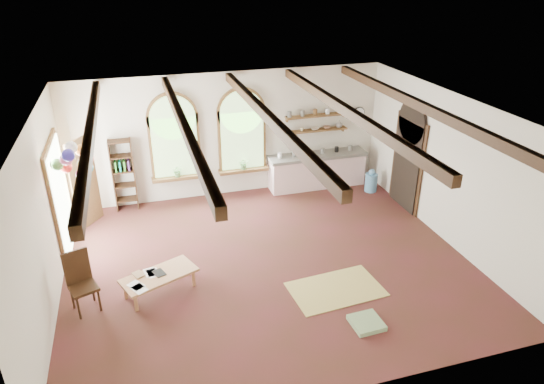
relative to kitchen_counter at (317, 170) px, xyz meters
name	(u,v)px	position (x,y,z in m)	size (l,w,h in m)	color
floor	(268,262)	(-2.30, -3.20, -0.48)	(8.00, 8.00, 0.00)	#542223
ceiling_beams	(268,116)	(-2.30, -3.20, 2.62)	(6.20, 6.80, 0.18)	#3B2512
window_left	(174,140)	(-3.70, 0.23, 1.16)	(1.30, 0.28, 2.20)	brown
window_right	(242,134)	(-2.00, 0.23, 1.16)	(1.30, 0.28, 2.20)	brown
left_doorway	(61,199)	(-6.25, -1.40, 0.67)	(0.10, 1.90, 2.50)	brown
right_doorway	(407,165)	(1.65, -1.70, 0.62)	(0.10, 1.30, 2.40)	black
kitchen_counter	(317,170)	(0.00, 0.00, 0.00)	(2.68, 0.62, 0.94)	#FBD5D8
wall_shelf_lower	(316,130)	(0.00, 0.18, 1.07)	(1.70, 0.24, 0.04)	brown
wall_shelf_upper	(317,116)	(0.00, 0.18, 1.47)	(1.70, 0.24, 0.04)	brown
wall_clock	(359,113)	(1.25, 0.25, 1.42)	(0.32, 0.32, 0.04)	black
bookshelf	(124,175)	(-5.00, 0.12, 0.42)	(0.53, 0.32, 1.80)	#3B2512
coffee_table	(159,276)	(-4.50, -3.57, -0.13)	(1.49, 1.10, 0.39)	tan
side_chair	(84,294)	(-5.80, -3.70, -0.15)	(0.57, 0.57, 1.12)	#3B2512
floor_mat	(336,289)	(-1.33, -4.45, -0.47)	(1.71, 1.06, 0.02)	tan
floor_cushion	(366,323)	(-1.22, -5.50, -0.43)	(0.51, 0.51, 0.09)	#7D9F6D
water_jug_a	(371,182)	(1.28, -0.70, -0.20)	(0.33, 0.33, 0.63)	#5A94C1
water_jug_b	(350,173)	(1.00, 0.00, -0.20)	(0.33, 0.33, 0.63)	#5A94C1
balloon_cluster	(75,161)	(-5.71, -2.40, 1.85)	(0.75, 0.85, 1.14)	white
table_book	(134,276)	(-4.94, -3.52, -0.08)	(0.17, 0.25, 0.02)	olive
tablet	(159,273)	(-4.49, -3.53, -0.08)	(0.18, 0.26, 0.01)	black
potted_plant_left	(178,171)	(-3.70, 0.12, 0.37)	(0.27, 0.23, 0.30)	#598C4C
potted_plant_right	(244,164)	(-2.00, 0.12, 0.37)	(0.27, 0.23, 0.30)	#598C4C
shelf_cup_a	(289,130)	(-0.75, 0.18, 1.14)	(0.12, 0.10, 0.10)	white
shelf_cup_b	(302,129)	(-0.40, 0.18, 1.14)	(0.10, 0.10, 0.09)	beige
shelf_bowl_a	(314,129)	(-0.05, 0.18, 1.12)	(0.22, 0.22, 0.05)	beige
shelf_bowl_b	(327,127)	(0.30, 0.18, 1.12)	(0.20, 0.20, 0.06)	#8C664C
shelf_vase	(339,124)	(0.65, 0.18, 1.19)	(0.18, 0.18, 0.19)	slate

